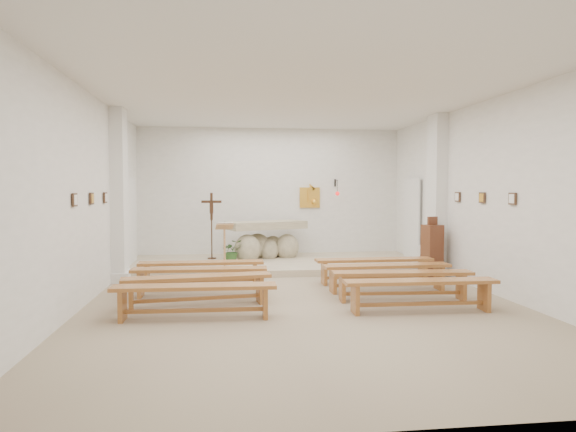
{
  "coord_description": "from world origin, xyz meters",
  "views": [
    {
      "loc": [
        -1.28,
        -8.75,
        1.88
      ],
      "look_at": [
        0.03,
        1.6,
        1.33
      ],
      "focal_mm": 32.0,
      "sensor_mm": 36.0,
      "label": 1
    }
  ],
  "objects": [
    {
      "name": "bench_left_front",
      "position": [
        -1.7,
        1.11,
        0.37
      ],
      "size": [
        2.36,
        0.38,
        0.5
      ],
      "rotation": [
        0.0,
        0.0,
        -0.0
      ],
      "color": "#A66630",
      "rests_on": "ground"
    },
    {
      "name": "station_frame_right_front",
      "position": [
        3.47,
        -0.8,
        1.72
      ],
      "size": [
        0.03,
        0.2,
        0.2
      ],
      "primitive_type": "cube",
      "color": "#462E1E",
      "rests_on": "wall_right"
    },
    {
      "name": "bench_right_third",
      "position": [
        1.7,
        -0.51,
        0.37
      ],
      "size": [
        2.38,
        0.53,
        0.5
      ],
      "rotation": [
        0.0,
        0.0,
        -0.07
      ],
      "color": "#A66630",
      "rests_on": "ground"
    },
    {
      "name": "bench_left_fourth",
      "position": [
        -1.7,
        -1.32,
        0.37
      ],
      "size": [
        2.37,
        0.45,
        0.5
      ],
      "rotation": [
        0.0,
        0.0,
        -0.03
      ],
      "color": "#A66630",
      "rests_on": "ground"
    },
    {
      "name": "bench_right_fourth",
      "position": [
        1.7,
        -1.32,
        0.37
      ],
      "size": [
        2.36,
        0.43,
        0.5
      ],
      "rotation": [
        0.0,
        0.0,
        -0.03
      ],
      "color": "#A66630",
      "rests_on": "ground"
    },
    {
      "name": "wall_right",
      "position": [
        3.49,
        0.0,
        1.75
      ],
      "size": [
        0.02,
        10.0,
        3.5
      ],
      "primitive_type": "cube",
      "color": "white",
      "rests_on": "ground"
    },
    {
      "name": "sanctuary_platform",
      "position": [
        0.0,
        3.5,
        0.07
      ],
      "size": [
        6.98,
        3.0,
        0.15
      ],
      "primitive_type": "cube",
      "color": "beige",
      "rests_on": "ground"
    },
    {
      "name": "donation_pedestal",
      "position": [
        3.1,
        1.57,
        0.57
      ],
      "size": [
        0.41,
        0.41,
        1.3
      ],
      "rotation": [
        0.0,
        0.0,
        0.21
      ],
      "color": "#5B311A",
      "rests_on": "ground"
    },
    {
      "name": "pilaster_left",
      "position": [
        -3.37,
        2.0,
        1.75
      ],
      "size": [
        0.26,
        0.55,
        3.5
      ],
      "primitive_type": "cube",
      "color": "white",
      "rests_on": "ground"
    },
    {
      "name": "radiator_right",
      "position": [
        3.43,
        2.7,
        0.27
      ],
      "size": [
        0.1,
        0.85,
        0.52
      ],
      "primitive_type": "cube",
      "color": "silver",
      "rests_on": "ground"
    },
    {
      "name": "bench_left_third",
      "position": [
        -1.7,
        -0.51,
        0.37
      ],
      "size": [
        2.38,
        0.67,
        0.5
      ],
      "rotation": [
        0.0,
        0.0,
        0.13
      ],
      "color": "#A66630",
      "rests_on": "ground"
    },
    {
      "name": "sanctuary_lamp",
      "position": [
        1.75,
        4.71,
        1.81
      ],
      "size": [
        0.11,
        0.36,
        0.44
      ],
      "color": "black",
      "rests_on": "wall_back"
    },
    {
      "name": "station_frame_left_mid",
      "position": [
        -3.47,
        0.2,
        1.72
      ],
      "size": [
        0.03,
        0.2,
        0.2
      ],
      "primitive_type": "cube",
      "color": "#462E1E",
      "rests_on": "wall_left"
    },
    {
      "name": "station_frame_right_mid",
      "position": [
        3.47,
        0.2,
        1.72
      ],
      "size": [
        0.03,
        0.2,
        0.2
      ],
      "primitive_type": "cube",
      "color": "#462E1E",
      "rests_on": "wall_right"
    },
    {
      "name": "altar",
      "position": [
        -0.24,
        4.01,
        0.54
      ],
      "size": [
        2.11,
        1.43,
        1.01
      ],
      "rotation": [
        0.0,
        0.0,
        0.37
      ],
      "color": "beige",
      "rests_on": "sanctuary_platform"
    },
    {
      "name": "bench_right_front",
      "position": [
        1.7,
        1.11,
        0.37
      ],
      "size": [
        2.36,
        0.39,
        0.5
      ],
      "rotation": [
        0.0,
        0.0,
        0.01
      ],
      "color": "#A66630",
      "rests_on": "ground"
    },
    {
      "name": "station_frame_left_front",
      "position": [
        -3.47,
        -0.8,
        1.72
      ],
      "size": [
        0.03,
        0.2,
        0.2
      ],
      "primitive_type": "cube",
      "color": "#462E1E",
      "rests_on": "wall_left"
    },
    {
      "name": "radiator_left",
      "position": [
        -3.43,
        2.7,
        0.27
      ],
      "size": [
        0.1,
        0.85,
        0.52
      ],
      "primitive_type": "cube",
      "color": "silver",
      "rests_on": "ground"
    },
    {
      "name": "wall_left",
      "position": [
        -3.49,
        0.0,
        1.75
      ],
      "size": [
        0.02,
        10.0,
        3.5
      ],
      "primitive_type": "cube",
      "color": "white",
      "rests_on": "ground"
    },
    {
      "name": "lectern",
      "position": [
        -1.26,
        2.29,
        0.66
      ],
      "size": [
        0.4,
        0.35,
        1.03
      ],
      "rotation": [
        0.0,
        0.0,
        0.12
      ],
      "color": "tan",
      "rests_on": "sanctuary_platform"
    },
    {
      "name": "bench_left_second",
      "position": [
        -1.7,
        0.3,
        0.37
      ],
      "size": [
        2.37,
        0.48,
        0.5
      ],
      "rotation": [
        0.0,
        0.0,
        -0.04
      ],
      "color": "#A66630",
      "rests_on": "ground"
    },
    {
      "name": "gold_wall_relief",
      "position": [
        1.05,
        4.96,
        1.65
      ],
      "size": [
        0.55,
        0.04,
        0.55
      ],
      "primitive_type": "cube",
      "color": "gold",
      "rests_on": "wall_back"
    },
    {
      "name": "pilaster_right",
      "position": [
        3.37,
        2.0,
        1.75
      ],
      "size": [
        0.26,
        0.55,
        3.5
      ],
      "primitive_type": "cube",
      "color": "white",
      "rests_on": "ground"
    },
    {
      "name": "wall_back",
      "position": [
        0.0,
        4.99,
        1.75
      ],
      "size": [
        7.0,
        0.02,
        3.5
      ],
      "primitive_type": "cube",
      "color": "white",
      "rests_on": "ground"
    },
    {
      "name": "crucifix_stand",
      "position": [
        -1.57,
        4.05,
        1.1
      ],
      "size": [
        0.49,
        0.22,
        1.64
      ],
      "rotation": [
        0.0,
        0.0,
        -0.04
      ],
      "color": "#3E2513",
      "rests_on": "sanctuary_platform"
    },
    {
      "name": "station_frame_left_rear",
      "position": [
        -3.47,
        1.2,
        1.72
      ],
      "size": [
        0.03,
        0.2,
        0.2
      ],
      "primitive_type": "cube",
      "color": "#462E1E",
      "rests_on": "wall_left"
    },
    {
      "name": "potted_plant",
      "position": [
        -1.08,
        3.41,
        0.42
      ],
      "size": [
        0.56,
        0.52,
        0.53
      ],
      "primitive_type": "imported",
      "rotation": [
        0.0,
        0.0,
        0.24
      ],
      "color": "#2C5622",
      "rests_on": "sanctuary_platform"
    },
    {
      "name": "ground",
      "position": [
        0.0,
        0.0,
        0.0
      ],
      "size": [
        7.0,
        10.0,
        0.0
      ],
      "primitive_type": "cube",
      "color": "tan",
      "rests_on": "ground"
    },
    {
      "name": "bench_right_second",
      "position": [
        1.7,
        0.3,
        0.37
      ],
      "size": [
        2.36,
        0.43,
        0.5
      ],
      "rotation": [
        0.0,
        0.0,
        0.02
      ],
      "color": "#A66630",
      "rests_on": "ground"
    },
    {
      "name": "ceiling",
      "position": [
        0.0,
        0.0,
        3.49
      ],
      "size": [
        7.0,
        10.0,
        0.02
      ],
      "primitive_type": "cube",
      "color": "silver",
      "rests_on": "wall_back"
    },
    {
      "name": "station_frame_right_rear",
      "position": [
        3.47,
        1.2,
        1.72
      ],
      "size": [
        0.03,
        0.2,
        0.2
      ],
      "primitive_type": "cube",
      "color": "#462E1E",
      "rests_on": "wall_right"
    }
  ]
}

